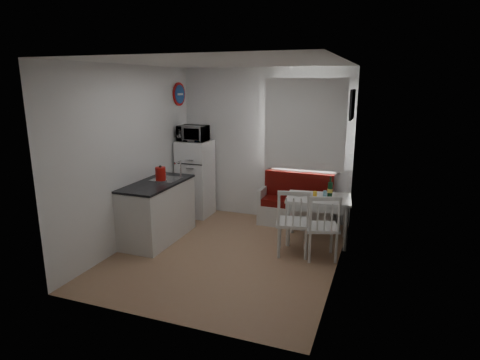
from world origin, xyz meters
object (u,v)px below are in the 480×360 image
Objects in this scene: chair_right at (321,221)px; microwave at (193,133)px; chair_left at (292,216)px; kettle at (161,174)px; bench at (296,208)px; wine_bottle at (330,187)px; fridge at (195,178)px; kitchen_counter at (158,211)px; dining_table at (319,202)px.

microwave is at bearing 136.48° from chair_right.
chair_left is 2.05m from kettle.
bench is 2.24× the size of chair_right.
wine_bottle reaches higher than chair_right.
microwave reaches higher than chair_right.
bench is 1.44m from chair_right.
chair_left is 0.90m from wine_bottle.
chair_right is 0.40× the size of fridge.
wine_bottle is at bearing 71.16° from chair_right.
chair_left is 2.35m from fridge.
kitchen_counter is 0.57m from kettle.
bench reaches higher than dining_table.
bench is at bearing 3.41° from fridge.
microwave reaches higher than kitchen_counter.
kettle is (-1.79, -1.31, 0.73)m from bench.
kitchen_counter reaches higher than chair_right.
dining_table is 0.68m from chair_right.
kitchen_counter is 2.67× the size of microwave.
kettle is at bearing 162.02° from chair_right.
fridge reaches higher than chair_left.
fridge is (-2.28, 0.50, 0.06)m from dining_table.
chair_right is 1.80× the size of wine_bottle.
chair_left is 2.49m from microwave.
dining_table is at bearing 17.87° from kitchen_counter.
chair_left is (0.22, -1.28, 0.31)m from bench.
fridge is (0.02, 1.24, 0.22)m from kitchen_counter.
kettle is at bearing -88.57° from fridge.
bench is 2.33m from kettle.
microwave is (0.02, 1.19, 1.04)m from kitchen_counter.
chair_right is (0.15, -0.67, -0.05)m from dining_table.
chair_left is at bearing -28.85° from microwave.
fridge is at bearing 137.74° from chair_left.
fridge reaches higher than dining_table.
chair_right reaches higher than dining_table.
chair_left is at bearing -117.18° from dining_table.
wine_bottle is at bearing 18.46° from kettle.
chair_left is 2.18× the size of kettle.
kettle reaches higher than dining_table.
chair_right is at bearing -64.32° from bench.
fridge is at bearing 91.43° from kettle.
dining_table is at bearing -52.51° from bench.
fridge is (-2.03, 1.17, 0.08)m from chair_left.
kitchen_counter reaches higher than chair_left.
dining_table is 0.74× the size of fridge.
fridge reaches higher than chair_right.
bench is 2.48× the size of microwave.
bench is 1.22× the size of dining_table.
chair_left is 0.98× the size of chair_right.
wine_bottle is at bearing 18.98° from kitchen_counter.
wine_bottle is (2.45, 0.84, 0.40)m from kitchen_counter.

